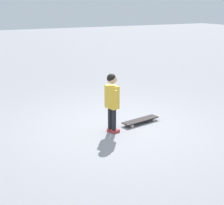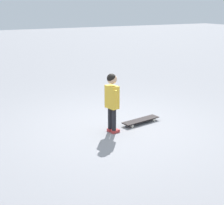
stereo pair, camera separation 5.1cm
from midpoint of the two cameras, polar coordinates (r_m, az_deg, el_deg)
name	(u,v)px [view 2 (the right image)]	position (r m, az deg, el deg)	size (l,w,h in m)	color
ground_plane	(116,128)	(6.06, 0.99, -4.39)	(50.00, 50.00, 0.00)	gray
child_person	(112,97)	(5.64, 0.27, 1.04)	(0.40, 0.22, 1.06)	black
skateboard	(141,120)	(6.28, 5.26, -3.09)	(0.32, 0.81, 0.07)	black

